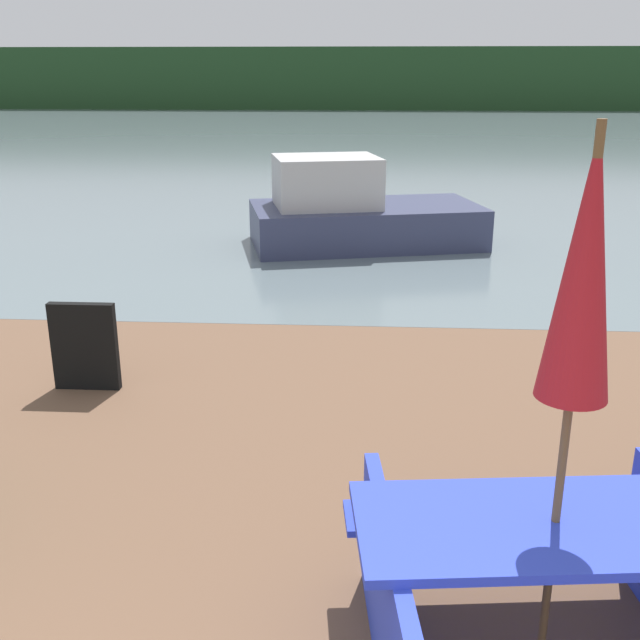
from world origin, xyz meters
TOP-DOWN VIEW (x-y plane):
  - water at (0.00, 32.15)m, footprint 60.00×50.00m
  - far_treeline at (0.00, 52.15)m, footprint 80.00×1.60m
  - picnic_table_blue at (1.61, 2.45)m, footprint 1.80×1.55m
  - umbrella_crimson at (1.61, 2.45)m, footprint 0.28×0.28m
  - boat at (0.64, 11.01)m, footprint 3.72×2.48m
  - signboard at (-1.52, 5.40)m, footprint 0.55×0.08m

SIDE VIEW (x-z plane):
  - water at x=0.00m, z-range 0.00..0.00m
  - signboard at x=-1.52m, z-range 0.00..0.75m
  - picnic_table_blue at x=1.61m, z-range 0.08..0.86m
  - boat at x=0.64m, z-range -0.19..1.16m
  - umbrella_crimson at x=1.61m, z-range 0.65..3.05m
  - far_treeline at x=0.00m, z-range 0.00..4.00m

